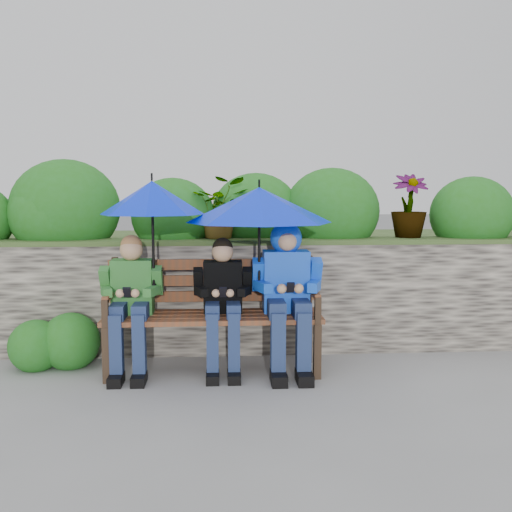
{
  "coord_description": "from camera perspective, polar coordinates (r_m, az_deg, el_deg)",
  "views": [
    {
      "loc": [
        -0.28,
        -4.4,
        1.47
      ],
      "look_at": [
        0.0,
        0.1,
        0.95
      ],
      "focal_mm": 40.0,
      "sensor_mm": 36.0,
      "label": 1
    }
  ],
  "objects": [
    {
      "name": "ground",
      "position": [
        4.65,
        0.08,
        -11.87
      ],
      "size": [
        60.0,
        60.0,
        0.0
      ],
      "primitive_type": "plane",
      "color": "gray",
      "rests_on": "ground"
    },
    {
      "name": "umbrella_left",
      "position": [
        4.55,
        -10.34,
        5.75
      ],
      "size": [
        0.82,
        0.82,
        0.91
      ],
      "color": "#001FE5",
      "rests_on": "ground"
    },
    {
      "name": "umbrella_right",
      "position": [
        4.5,
        0.32,
        5.13
      ],
      "size": [
        1.16,
        1.16,
        0.84
      ],
      "color": "#001FE5",
      "rests_on": "ground"
    },
    {
      "name": "park_bench",
      "position": [
        4.69,
        -4.3,
        -5.08
      ],
      "size": [
        1.74,
        0.51,
        0.92
      ],
      "color": "#322419",
      "rests_on": "ground"
    },
    {
      "name": "boy_right",
      "position": [
        4.61,
        3.14,
        -2.85
      ],
      "size": [
        0.56,
        0.68,
        1.21
      ],
      "color": "#0031CC",
      "rests_on": "ground"
    },
    {
      "name": "boy_left",
      "position": [
        4.65,
        -12.39,
        -4.01
      ],
      "size": [
        0.49,
        0.57,
        1.12
      ],
      "color": "#2E762B",
      "rests_on": "ground"
    },
    {
      "name": "garden_backdrop",
      "position": [
        6.04,
        -1.24,
        -1.23
      ],
      "size": [
        8.0,
        2.87,
        1.81
      ],
      "color": "#302C29",
      "rests_on": "ground"
    },
    {
      "name": "boy_middle",
      "position": [
        4.6,
        -3.33,
        -4.13
      ],
      "size": [
        0.47,
        0.54,
        1.09
      ],
      "color": "black",
      "rests_on": "ground"
    }
  ]
}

